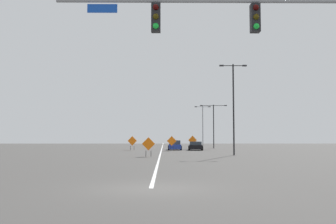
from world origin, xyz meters
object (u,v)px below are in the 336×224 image
Objects in this scene: street_lamp_far_right at (233,102)px; construction_sign_right_shoulder at (193,141)px; street_lamp_mid_left at (203,123)px; street_lamp_near_right at (214,122)px; construction_sign_left_shoulder at (132,141)px; car_black_mid at (195,146)px; car_blue_near at (175,146)px; construction_sign_median_near at (172,142)px; traffic_signal_assembly at (259,38)px; construction_sign_right_lane at (148,145)px.

street_lamp_far_right reaches higher than construction_sign_right_shoulder.
street_lamp_near_right is at bearing -72.65° from street_lamp_mid_left.
street_lamp_near_right reaches higher than construction_sign_left_shoulder.
construction_sign_right_shoulder reaches higher than construction_sign_left_shoulder.
street_lamp_far_right is at bearing -82.00° from construction_sign_right_shoulder.
car_blue_near is at bearing 153.95° from car_black_mid.
car_blue_near is (6.24, 0.66, -0.63)m from construction_sign_left_shoulder.
construction_sign_median_near is at bearing -109.16° from street_lamp_mid_left.
traffic_signal_assembly is at bearing -93.57° from street_lamp_mid_left.
construction_sign_left_shoulder is at bearing 99.40° from construction_sign_right_lane.
construction_sign_left_shoulder is 0.49× the size of car_blue_near.
traffic_signal_assembly is at bearing -91.09° from construction_sign_right_shoulder.
street_lamp_near_right is 1.79× the size of car_blue_near.
street_lamp_far_right is at bearing -54.50° from construction_sign_left_shoulder.
construction_sign_left_shoulder is (-11.68, -13.18, -3.22)m from street_lamp_mid_left.
street_lamp_near_right is 11.25m from car_blue_near.
construction_sign_right_lane is (-5.02, 22.83, -4.33)m from traffic_signal_assembly.
construction_sign_right_lane is at bearing -104.54° from construction_sign_right_shoulder.
construction_sign_median_near reaches higher than car_black_mid.
street_lamp_near_right is 7.42m from construction_sign_right_shoulder.
street_lamp_far_right is at bearing 17.14° from construction_sign_right_lane.
construction_sign_right_lane is at bearing -162.86° from street_lamp_far_right.
construction_sign_left_shoulder is at bearing 175.07° from car_black_mid.
street_lamp_mid_left is (3.46, 55.38, -0.98)m from traffic_signal_assembly.
street_lamp_near_right reaches higher than car_blue_near.
street_lamp_near_right is at bearing 49.58° from car_blue_near.
construction_sign_right_shoulder is at bearing 75.46° from construction_sign_right_lane.
street_lamp_near_right is 3.50× the size of construction_sign_right_shoulder.
construction_sign_right_shoulder is 1.04× the size of construction_sign_left_shoulder.
construction_sign_left_shoulder is (-13.08, -8.69, -3.26)m from street_lamp_near_right.
traffic_signal_assembly reaches higher than construction_sign_right_shoulder.
construction_sign_right_shoulder is 3.96m from car_blue_near.
street_lamp_near_right is at bearing 87.33° from street_lamp_far_right.
traffic_signal_assembly is at bearing -87.35° from car_blue_near.
construction_sign_right_lane is 19.53m from car_black_mid.
construction_sign_right_lane is (-9.88, -28.06, -3.39)m from street_lamp_near_right.
street_lamp_near_right is at bearing 84.55° from traffic_signal_assembly.
car_blue_near is (-1.98, 42.86, -4.83)m from traffic_signal_assembly.
street_lamp_mid_left reaches higher than car_black_mid.
construction_sign_right_shoulder is 0.54× the size of car_black_mid.
construction_sign_left_shoulder is 9.27m from car_black_mid.
construction_sign_right_lane is 0.44× the size of car_blue_near.
car_black_mid is at bearing -88.26° from construction_sign_right_shoulder.
street_lamp_far_right is 20.92m from construction_sign_left_shoulder.
construction_sign_right_lane is at bearing -99.28° from construction_sign_median_near.
car_blue_near is 1.05× the size of car_black_mid.
street_lamp_mid_left is 18.45m from construction_sign_median_near.
traffic_signal_assembly is at bearing -98.20° from street_lamp_far_right.
street_lamp_near_right is 10.98m from car_black_mid.
construction_sign_median_near reaches higher than construction_sign_right_lane.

